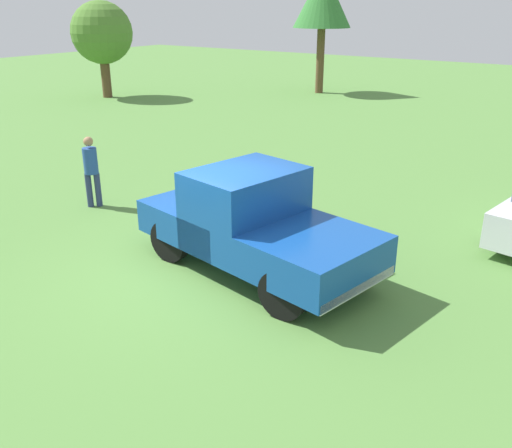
# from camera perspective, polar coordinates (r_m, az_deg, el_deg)

# --- Properties ---
(ground_plane) EXTENTS (80.00, 80.00, 0.00)m
(ground_plane) POSITION_cam_1_polar(r_m,az_deg,el_deg) (9.97, -6.31, -5.14)
(ground_plane) COLOR #54843D
(pickup_truck) EXTENTS (4.71, 2.69, 1.82)m
(pickup_truck) POSITION_cam_1_polar(r_m,az_deg,el_deg) (9.74, -0.47, 0.41)
(pickup_truck) COLOR black
(pickup_truck) RESTS_ON ground_plane
(person_bystander) EXTENTS (0.45, 0.45, 1.66)m
(person_bystander) POSITION_cam_1_polar(r_m,az_deg,el_deg) (13.42, -16.46, 5.51)
(person_bystander) COLOR navy
(person_bystander) RESTS_ON ground_plane
(tree_far_center) EXTENTS (2.95, 2.95, 4.55)m
(tree_far_center) POSITION_cam_1_polar(r_m,az_deg,el_deg) (29.41, -15.46, 18.24)
(tree_far_center) COLOR brown
(tree_far_center) RESTS_ON ground_plane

